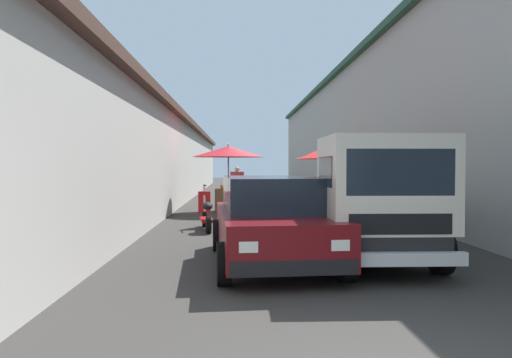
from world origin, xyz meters
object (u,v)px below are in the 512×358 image
fruit_stall_near_right (228,159)px  vendor_by_crates (356,186)px  fruit_stall_mid_lane (345,160)px  parked_scooter (206,212)px  hatchback_car (272,220)px  delivery_truck (371,202)px  vendor_in_shade (237,182)px  fruit_stall_near_left (328,161)px  plastic_stool (318,205)px

fruit_stall_near_right → vendor_by_crates: 4.52m
fruit_stall_near_right → fruit_stall_mid_lane: bearing=-152.1°
vendor_by_crates → parked_scooter: bearing=126.6°
hatchback_car → parked_scooter: size_ratio=2.38×
vendor_by_crates → parked_scooter: 5.96m
delivery_truck → vendor_in_shade: (12.85, 2.18, -0.13)m
fruit_stall_mid_lane → hatchback_car: fruit_stall_mid_lane is taller
fruit_stall_near_right → parked_scooter: (-4.58, 0.47, -1.41)m
fruit_stall_mid_lane → parked_scooter: size_ratio=1.39×
fruit_stall_near_left → vendor_by_crates: fruit_stall_near_left is taller
vendor_by_crates → parked_scooter: vendor_by_crates is taller
vendor_by_crates → vendor_in_shade: (4.96, 3.97, -0.04)m
fruit_stall_mid_lane → fruit_stall_near_right: 6.19m
plastic_stool → vendor_by_crates: bearing=-93.9°
fruit_stall_near_right → vendor_in_shade: bearing=-4.8°
vendor_by_crates → parked_scooter: size_ratio=0.97×
hatchback_car → vendor_by_crates: vendor_by_crates is taller
fruit_stall_mid_lane → vendor_by_crates: bearing=-17.7°
fruit_stall_mid_lane → vendor_by_crates: size_ratio=1.43×
fruit_stall_near_left → parked_scooter: 8.42m
fruit_stall_mid_lane → vendor_in_shade: fruit_stall_mid_lane is taller
fruit_stall_near_left → parked_scooter: fruit_stall_near_left is taller
vendor_in_shade → plastic_stool: size_ratio=3.63×
fruit_stall_mid_lane → plastic_stool: size_ratio=5.38×
fruit_stall_mid_lane → plastic_stool: fruit_stall_mid_lane is taller
hatchback_car → delivery_truck: 1.66m
vendor_in_shade → vendor_by_crates: bearing=-141.3°
vendor_in_shade → fruit_stall_near_left: bearing=-112.3°
fruit_stall_mid_lane → delivery_truck: (-3.46, 0.38, -0.74)m
fruit_stall_near_right → vendor_in_shade: fruit_stall_near_right is taller
delivery_truck → vendor_in_shade: 13.03m
fruit_stall_mid_lane → hatchback_car: bearing=148.6°
vendor_in_shade → plastic_stool: vendor_in_shade is taller
fruit_stall_near_right → hatchback_car: 8.85m
parked_scooter → plastic_stool: bearing=-44.0°
vendor_in_shade → plastic_stool: bearing=-151.0°
fruit_stall_near_left → vendor_by_crates: (-3.44, -0.27, -0.86)m
vendor_by_crates → vendor_in_shade: 6.35m
vendor_by_crates → fruit_stall_near_left: bearing=4.4°
delivery_truck → plastic_stool: 8.02m
fruit_stall_near_right → plastic_stool: 3.53m
plastic_stool → fruit_stall_mid_lane: bearing=178.2°
hatchback_car → vendor_in_shade: bearing=2.6°
plastic_stool → hatchback_car: bearing=164.7°
fruit_stall_near_left → delivery_truck: size_ratio=0.56×
fruit_stall_mid_lane → fruit_stall_near_right: bearing=27.9°
fruit_stall_near_left → delivery_truck: fruit_stall_near_left is taller
fruit_stall_near_right → vendor_in_shade: size_ratio=1.61×
fruit_stall_near_right → vendor_by_crates: fruit_stall_near_right is taller
fruit_stall_near_right → delivery_truck: size_ratio=0.51×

